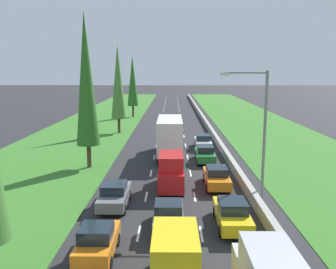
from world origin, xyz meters
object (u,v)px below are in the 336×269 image
at_px(orange_hatchback_left_lane, 97,241).
at_px(grey_hatchback_centre_lane, 169,215).
at_px(green_sedan_right_lane, 205,154).
at_px(poplar_tree_second, 86,80).
at_px(street_light_mast, 260,127).
at_px(white_sedan_right_lane, 203,142).
at_px(poplar_tree_fourth, 133,81).
at_px(poplar_tree_third, 118,82).
at_px(orange_sedan_right_lane, 217,177).
at_px(red_van_centre_lane, 171,171).
at_px(yellow_van_centre_lane, 175,263).
at_px(grey_sedan_left_lane, 115,195).
at_px(yellow_sedan_right_lane, 232,213).
at_px(white_box_truck_centre_lane, 170,136).

distance_m(orange_hatchback_left_lane, grey_hatchback_centre_lane, 4.69).
height_order(green_sedan_right_lane, poplar_tree_second, poplar_tree_second).
height_order(orange_hatchback_left_lane, street_light_mast, street_light_mast).
height_order(white_sedan_right_lane, poplar_tree_fourth, poplar_tree_fourth).
height_order(poplar_tree_third, poplar_tree_fourth, poplar_tree_third).
distance_m(orange_sedan_right_lane, red_van_centre_lane, 3.65).
bearing_deg(yellow_van_centre_lane, orange_sedan_right_lane, 76.44).
height_order(orange_sedan_right_lane, grey_sedan_left_lane, same).
height_order(yellow_sedan_right_lane, poplar_tree_third, poplar_tree_third).
height_order(orange_sedan_right_lane, poplar_tree_third, poplar_tree_third).
bearing_deg(yellow_van_centre_lane, orange_hatchback_left_lane, 141.59).
xyz_separation_m(orange_sedan_right_lane, yellow_van_centre_lane, (-3.35, -13.89, 0.59)).
bearing_deg(orange_hatchback_left_lane, poplar_tree_fourth, 94.20).
height_order(poplar_tree_third, street_light_mast, poplar_tree_third).
bearing_deg(white_box_truck_centre_lane, poplar_tree_second, -150.54).
bearing_deg(white_sedan_right_lane, yellow_sedan_right_lane, -90.23).
bearing_deg(grey_sedan_left_lane, grey_hatchback_centre_lane, -44.04).
relative_size(red_van_centre_lane, poplar_tree_fourth, 0.42).
relative_size(yellow_van_centre_lane, green_sedan_right_lane, 1.09).
bearing_deg(grey_hatchback_centre_lane, orange_hatchback_left_lane, -136.90).
distance_m(orange_hatchback_left_lane, poplar_tree_third, 36.06).
bearing_deg(white_box_truck_centre_lane, orange_hatchback_left_lane, -99.30).
distance_m(orange_hatchback_left_lane, white_sedan_right_lane, 25.95).
bearing_deg(grey_hatchback_centre_lane, white_box_truck_centre_lane, 90.08).
bearing_deg(green_sedan_right_lane, white_box_truck_centre_lane, 150.35).
bearing_deg(grey_hatchback_centre_lane, street_light_mast, 38.07).
relative_size(yellow_van_centre_lane, grey_sedan_left_lane, 1.09).
bearing_deg(poplar_tree_fourth, green_sedan_right_lane, -72.61).
relative_size(yellow_sedan_right_lane, white_sedan_right_lane, 1.00).
height_order(orange_sedan_right_lane, white_box_truck_centre_lane, white_box_truck_centre_lane).
relative_size(grey_sedan_left_lane, white_box_truck_centre_lane, 0.48).
xyz_separation_m(orange_sedan_right_lane, poplar_tree_second, (-11.22, 5.58, 7.33)).
bearing_deg(red_van_centre_lane, yellow_sedan_right_lane, -61.98).
distance_m(yellow_sedan_right_lane, street_light_mast, 6.72).
relative_size(white_box_truck_centre_lane, poplar_tree_fourth, 0.81).
bearing_deg(yellow_van_centre_lane, white_box_truck_centre_lane, 90.85).
height_order(orange_hatchback_left_lane, grey_hatchback_centre_lane, same).
xyz_separation_m(orange_hatchback_left_lane, grey_sedan_left_lane, (-0.22, 6.73, -0.02)).
height_order(white_sedan_right_lane, white_box_truck_centre_lane, white_box_truck_centre_lane).
bearing_deg(poplar_tree_second, white_box_truck_centre_lane, 29.46).
xyz_separation_m(orange_sedan_right_lane, red_van_centre_lane, (-3.55, -0.60, 0.59)).
bearing_deg(red_van_centre_lane, white_sedan_right_lane, 75.95).
relative_size(orange_hatchback_left_lane, white_sedan_right_lane, 0.87).
bearing_deg(grey_sedan_left_lane, green_sedan_right_lane, 59.38).
bearing_deg(white_box_truck_centre_lane, poplar_tree_third, 117.14).
relative_size(yellow_sedan_right_lane, green_sedan_right_lane, 1.00).
height_order(yellow_sedan_right_lane, green_sedan_right_lane, same).
height_order(grey_hatchback_centre_lane, green_sedan_right_lane, grey_hatchback_centre_lane).
height_order(grey_sedan_left_lane, poplar_tree_second, poplar_tree_second).
bearing_deg(street_light_mast, grey_hatchback_centre_lane, -141.93).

